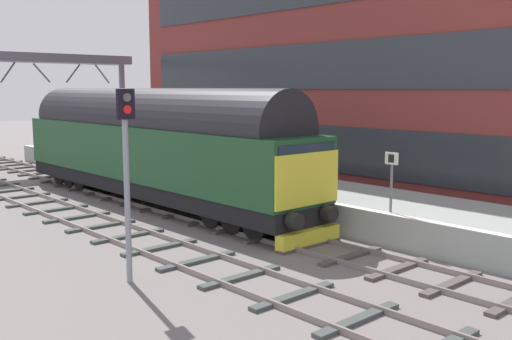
# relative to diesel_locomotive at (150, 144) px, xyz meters

# --- Properties ---
(ground_plane) EXTENTS (140.00, 140.00, 0.00)m
(ground_plane) POSITION_rel_diesel_locomotive_xyz_m (-0.00, -4.13, -2.48)
(ground_plane) COLOR slate
(ground_plane) RESTS_ON ground
(track_main) EXTENTS (2.50, 60.00, 0.15)m
(track_main) POSITION_rel_diesel_locomotive_xyz_m (-0.00, -4.13, -2.42)
(track_main) COLOR gray
(track_main) RESTS_ON ground
(track_adjacent_west) EXTENTS (2.50, 60.00, 0.15)m
(track_adjacent_west) POSITION_rel_diesel_locomotive_xyz_m (-3.44, -4.13, -2.42)
(track_adjacent_west) COLOR gray
(track_adjacent_west) RESTS_ON ground
(station_platform) EXTENTS (4.00, 44.00, 1.01)m
(station_platform) POSITION_rel_diesel_locomotive_xyz_m (3.60, -4.13, -1.98)
(station_platform) COLOR #97A09A
(station_platform) RESTS_ON ground
(diesel_locomotive) EXTENTS (2.74, 17.65, 4.68)m
(diesel_locomotive) POSITION_rel_diesel_locomotive_xyz_m (0.00, 0.00, 0.00)
(diesel_locomotive) COLOR black
(diesel_locomotive) RESTS_ON ground
(signal_post_near) EXTENTS (0.44, 0.22, 4.67)m
(signal_post_near) POSITION_rel_diesel_locomotive_xyz_m (-5.61, -7.98, 0.42)
(signal_post_near) COLOR gray
(signal_post_near) RESTS_ON ground
(platform_number_sign) EXTENTS (0.10, 0.44, 1.80)m
(platform_number_sign) POSITION_rel_diesel_locomotive_xyz_m (1.91, -10.22, -0.27)
(platform_number_sign) COLOR slate
(platform_number_sign) RESTS_ON station_platform
(waiting_passenger) EXTENTS (0.42, 0.49, 1.64)m
(waiting_passenger) POSITION_rel_diesel_locomotive_xyz_m (3.97, -4.54, -0.49)
(waiting_passenger) COLOR #2D3641
(waiting_passenger) RESTS_ON station_platform
(overhead_footbridge) EXTENTS (12.74, 2.00, 6.66)m
(overhead_footbridge) POSITION_rel_diesel_locomotive_xyz_m (0.33, 13.67, 3.56)
(overhead_footbridge) COLOR slate
(overhead_footbridge) RESTS_ON ground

